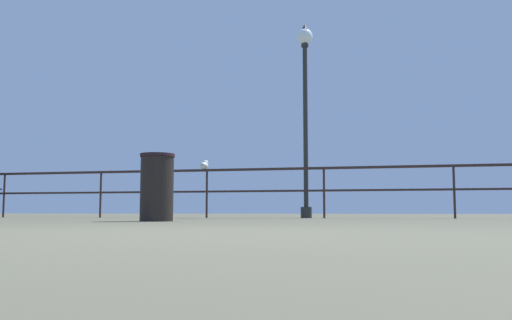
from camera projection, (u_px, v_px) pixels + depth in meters
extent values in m
plane|color=#565441|center=(176.00, 235.00, 2.97)|extent=(60.00, 60.00, 0.00)
cube|color=#2F201D|center=(324.00, 168.00, 10.51)|extent=(23.95, 0.05, 0.05)
cube|color=#2F201D|center=(324.00, 191.00, 10.47)|extent=(23.95, 0.04, 0.04)
cylinder|color=#2F201D|center=(4.00, 196.00, 12.11)|extent=(0.04, 0.04, 0.97)
cylinder|color=#2F201D|center=(101.00, 195.00, 11.56)|extent=(0.04, 0.04, 0.97)
cylinder|color=#2F201D|center=(207.00, 194.00, 11.01)|extent=(0.04, 0.04, 0.97)
cylinder|color=#2F201D|center=(324.00, 193.00, 10.47)|extent=(0.04, 0.04, 0.97)
cylinder|color=#2F201D|center=(454.00, 192.00, 9.92)|extent=(0.04, 0.04, 0.97)
cylinder|color=#252827|center=(306.00, 212.00, 10.75)|extent=(0.22, 0.22, 0.22)
cylinder|color=#252827|center=(306.00, 126.00, 10.91)|extent=(0.09, 0.09, 3.28)
cylinder|color=#252827|center=(305.00, 46.00, 11.07)|extent=(0.15, 0.15, 0.06)
sphere|color=white|center=(305.00, 36.00, 11.09)|extent=(0.32, 0.32, 0.32)
cone|color=#252827|center=(305.00, 26.00, 11.11)|extent=(0.11, 0.11, 0.10)
ellipsoid|color=silver|center=(204.00, 166.00, 11.08)|extent=(0.18, 0.28, 0.15)
ellipsoid|color=gray|center=(204.00, 165.00, 11.09)|extent=(0.14, 0.25, 0.05)
sphere|color=silver|center=(205.00, 163.00, 11.21)|extent=(0.12, 0.12, 0.12)
cone|color=gold|center=(206.00, 163.00, 11.29)|extent=(0.05, 0.05, 0.05)
cube|color=gray|center=(202.00, 165.00, 10.94)|extent=(0.07, 0.10, 0.02)
cylinder|color=black|center=(157.00, 189.00, 7.06)|extent=(0.43, 0.43, 0.84)
cylinder|color=black|center=(157.00, 155.00, 7.11)|extent=(0.45, 0.45, 0.04)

